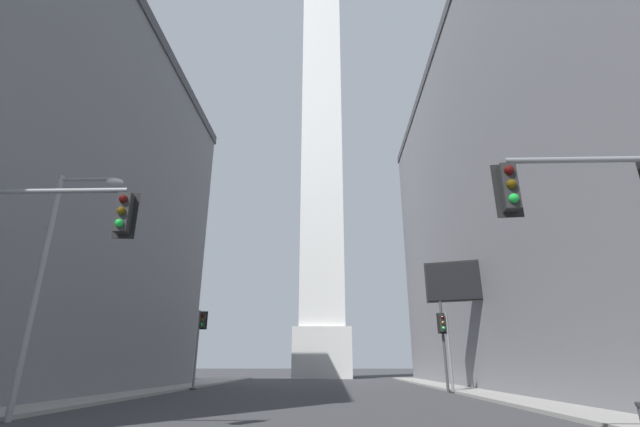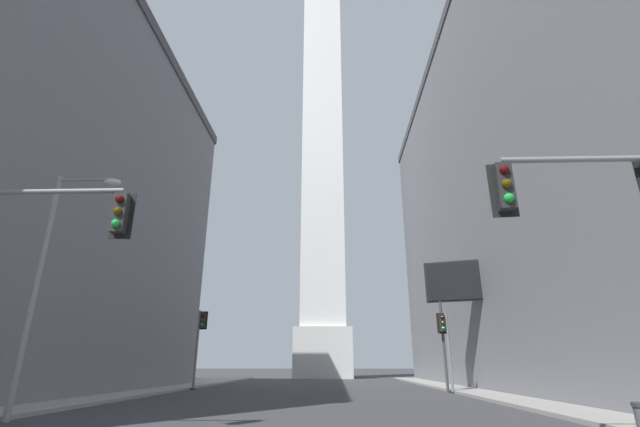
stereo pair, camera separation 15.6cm
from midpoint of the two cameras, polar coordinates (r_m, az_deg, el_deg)
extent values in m
cube|color=gray|center=(26.25, -29.77, -20.64)|extent=(5.00, 69.87, 0.15)
cube|color=gray|center=(24.93, 27.03, -21.24)|extent=(5.00, 69.87, 0.15)
cube|color=slate|center=(40.50, 32.56, 2.60)|extent=(22.05, 49.29, 29.59)
cube|color=#48484C|center=(47.67, 29.06, 19.88)|extent=(22.27, 49.79, 0.90)
cube|color=silver|center=(60.12, 0.27, -18.09)|extent=(7.63, 7.63, 6.32)
cube|color=white|center=(70.97, 0.22, 12.62)|extent=(6.11, 6.11, 66.20)
cylinder|color=slate|center=(11.65, 31.55, 6.12)|extent=(3.69, 0.14, 0.14)
cube|color=black|center=(10.60, 23.51, 3.21)|extent=(0.37, 0.37, 1.10)
cube|color=black|center=(10.76, 23.26, 2.84)|extent=(0.58, 0.09, 1.32)
sphere|color=#410907|center=(10.56, 23.52, 5.31)|extent=(0.22, 0.22, 0.22)
sphere|color=#483506|center=(10.43, 23.77, 3.61)|extent=(0.22, 0.22, 0.22)
sphere|color=green|center=(10.31, 24.03, 1.86)|extent=(0.22, 0.22, 0.22)
cylinder|color=slate|center=(33.89, -16.28, -16.95)|extent=(0.18, 0.18, 5.51)
cylinder|color=#262626|center=(33.91, -16.74, -21.50)|extent=(0.40, 0.40, 0.10)
cube|color=black|center=(33.93, -15.47, -13.53)|extent=(0.36, 0.36, 1.10)
cube|color=black|center=(34.11, -15.40, -13.57)|extent=(0.58, 0.07, 1.32)
sphere|color=#410907|center=(33.78, -15.48, -12.93)|extent=(0.22, 0.22, 0.22)
sphere|color=#483506|center=(33.75, -15.54, -13.50)|extent=(0.22, 0.22, 0.22)
sphere|color=green|center=(33.72, -15.59, -14.07)|extent=(0.22, 0.22, 0.22)
cylinder|color=slate|center=(14.10, -33.26, 2.51)|extent=(4.74, 0.14, 0.14)
cube|color=black|center=(12.68, -25.00, 0.04)|extent=(0.37, 0.37, 1.10)
cube|color=black|center=(12.83, -24.72, -0.23)|extent=(0.58, 0.08, 1.32)
sphere|color=#410907|center=(12.62, -25.08, 1.78)|extent=(0.22, 0.22, 0.22)
sphere|color=#483506|center=(12.51, -25.30, 0.33)|extent=(0.22, 0.22, 0.22)
sphere|color=green|center=(12.41, -25.52, -1.16)|extent=(0.22, 0.22, 0.22)
cylinder|color=slate|center=(29.91, 16.72, -17.20)|extent=(0.18, 0.18, 4.95)
cylinder|color=#262626|center=(29.94, 17.20, -21.82)|extent=(0.40, 0.40, 0.10)
cube|color=black|center=(29.94, 15.83, -13.87)|extent=(0.35, 0.35, 1.10)
cube|color=black|center=(30.11, 15.74, -13.91)|extent=(0.58, 0.05, 1.32)
sphere|color=#410907|center=(29.79, 15.87, -13.18)|extent=(0.22, 0.22, 0.22)
sphere|color=#483506|center=(29.76, 15.93, -13.83)|extent=(0.22, 0.22, 0.22)
sphere|color=green|center=(29.73, 15.99, -14.48)|extent=(0.22, 0.22, 0.22)
cylinder|color=gray|center=(17.71, -33.75, -8.19)|extent=(0.20, 0.20, 8.33)
cylinder|color=gray|center=(18.17, -28.76, 4.02)|extent=(2.04, 0.12, 0.12)
sphere|color=gray|center=(18.70, -31.47, 3.87)|extent=(0.20, 0.20, 0.20)
ellipsoid|color=silver|center=(17.63, -25.94, 3.80)|extent=(0.64, 0.36, 0.26)
cylinder|color=#3F3F42|center=(30.43, 16.06, -16.51)|extent=(0.18, 0.18, 5.77)
cylinder|color=#3F3F42|center=(30.41, 22.94, -15.77)|extent=(0.18, 0.18, 5.77)
cube|color=black|center=(30.81, 18.63, -8.48)|extent=(4.88, 1.74, 2.53)
cube|color=black|center=(30.81, 18.63, -8.48)|extent=(5.07, 1.69, 2.77)
camera|label=1|loc=(0.08, -90.12, 0.04)|focal=24.00mm
camera|label=2|loc=(0.08, 89.88, -0.04)|focal=24.00mm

